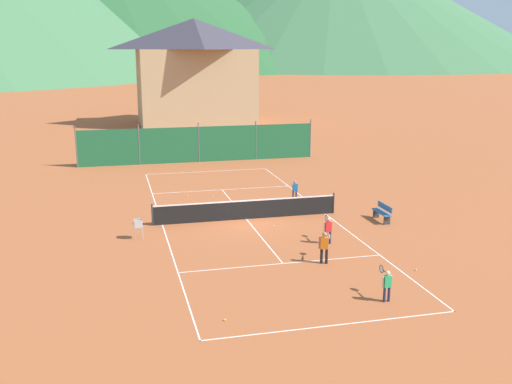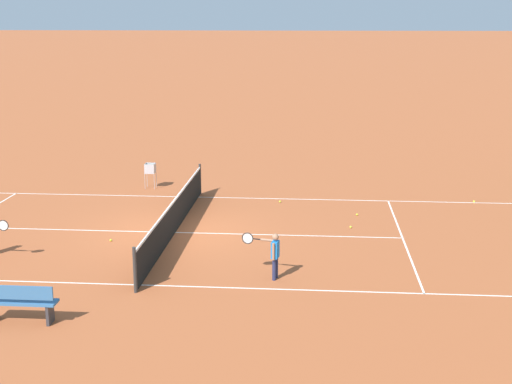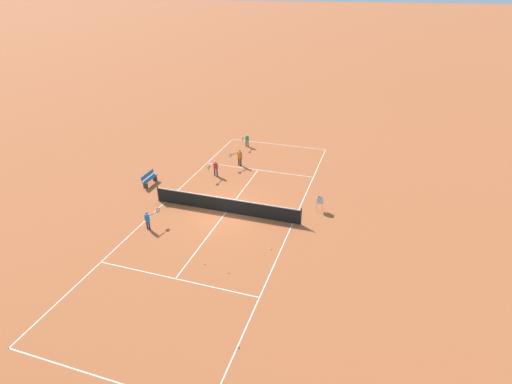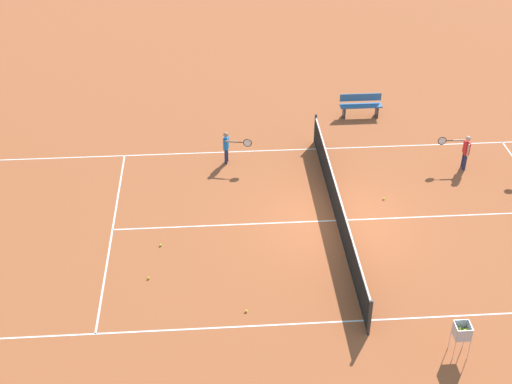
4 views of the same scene
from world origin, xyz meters
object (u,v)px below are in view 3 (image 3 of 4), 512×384
tennis_ball_service_box (229,273)px  tennis_ball_near_corner (312,153)px  tennis_ball_by_net_left (271,249)px  player_near_baseline (148,219)px  ball_hopper (320,201)px  tennis_ball_by_net_right (238,347)px  tennis_net (226,205)px  player_far_baseline (247,139)px  tennis_ball_alley_right (221,197)px  tennis_ball_alley_left (204,264)px  player_far_service (239,156)px  tennis_ball_mid_court (210,153)px  courtside_bench (149,178)px  player_near_service (215,167)px

tennis_ball_service_box → tennis_ball_near_corner: bearing=-93.4°
tennis_ball_by_net_left → player_near_baseline: bearing=1.5°
ball_hopper → player_near_baseline: bearing=29.4°
tennis_ball_near_corner → tennis_ball_by_net_right: 20.04m
tennis_net → player_far_baseline: player_far_baseline is taller
tennis_ball_near_corner → tennis_ball_alley_right: bearing=65.9°
tennis_ball_alley_left → tennis_ball_by_net_left: size_ratio=1.00×
player_far_service → ball_hopper: player_far_service is taller
tennis_ball_alley_right → tennis_ball_mid_court: same height
tennis_ball_alley_right → ball_hopper: bearing=-177.1°
tennis_ball_alley_left → tennis_ball_alley_right: same height
tennis_ball_by_net_right → courtside_bench: bearing=-46.7°
player_far_service → tennis_ball_alley_right: 5.21m
tennis_ball_mid_court → courtside_bench: 6.64m
player_near_service → tennis_ball_service_box: size_ratio=17.73×
player_far_baseline → tennis_ball_service_box: (-4.54, 15.87, -0.61)m
tennis_ball_alley_left → player_near_service: bearing=-70.2°
tennis_net → tennis_ball_by_net_right: (-4.15, 9.21, -0.47)m
tennis_ball_alley_left → tennis_ball_by_net_right: same height
player_far_baseline → tennis_ball_by_net_right: size_ratio=16.50×
player_near_service → player_far_service: bearing=-113.8°
player_near_service → tennis_ball_mid_court: size_ratio=17.73×
player_far_baseline → player_near_service: bearing=87.8°
player_near_baseline → tennis_ball_mid_court: 11.39m
player_near_baseline → player_far_baseline: 13.65m
player_near_baseline → courtside_bench: size_ratio=0.74×
tennis_ball_by_net_right → tennis_ball_alley_right: size_ratio=1.00×
tennis_ball_by_net_right → player_near_baseline: bearing=-39.4°
player_near_service → tennis_ball_service_box: bearing=116.2°
player_near_service → tennis_ball_alley_right: player_near_service is taller
player_far_baseline → tennis_ball_alley_left: (-3.18, 15.61, -0.61)m
tennis_net → tennis_ball_alley_right: tennis_net is taller
player_far_baseline → tennis_ball_by_net_right: player_far_baseline is taller
player_near_baseline → tennis_ball_by_net_left: bearing=-178.5°
player_near_baseline → tennis_ball_by_net_left: 7.06m
player_near_baseline → tennis_ball_by_net_right: size_ratio=16.75×
courtside_bench → tennis_net: bearing=163.3°
player_near_baseline → tennis_ball_by_net_left: player_near_baseline is taller
player_near_service → tennis_ball_near_corner: size_ratio=17.73×
player_far_baseline → tennis_ball_by_net_right: bearing=108.1°
player_near_service → courtside_bench: (3.77, 2.57, -0.23)m
tennis_ball_by_net_right → tennis_ball_mid_court: 19.62m
player_far_baseline → tennis_ball_service_box: size_ratio=16.50×
tennis_net → player_far_baseline: 10.86m
player_far_baseline → tennis_ball_mid_court: player_far_baseline is taller
tennis_ball_mid_court → player_near_service: bearing=118.7°
tennis_net → tennis_ball_alley_left: bearing=99.6°
tennis_ball_mid_court → courtside_bench: courtside_bench is taller
tennis_ball_service_box → tennis_ball_by_net_left: 2.82m
tennis_ball_alley_left → tennis_ball_alley_right: bearing=-74.7°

